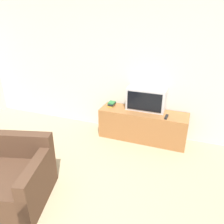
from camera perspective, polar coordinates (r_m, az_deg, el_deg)
wall_back at (r=4.54m, az=-0.63°, el=11.30°), size 9.00×0.06×2.60m
tv_stand at (r=4.38m, az=8.01°, el=-3.42°), size 1.69×0.50×0.59m
television at (r=4.26m, az=8.87°, el=3.30°), size 0.73×0.30×0.43m
book_stack at (r=4.47m, az=-0.09°, el=2.12°), size 0.13×0.22×0.08m
remote_on_stand at (r=4.08m, az=14.01°, el=-1.22°), size 0.05×0.20×0.02m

